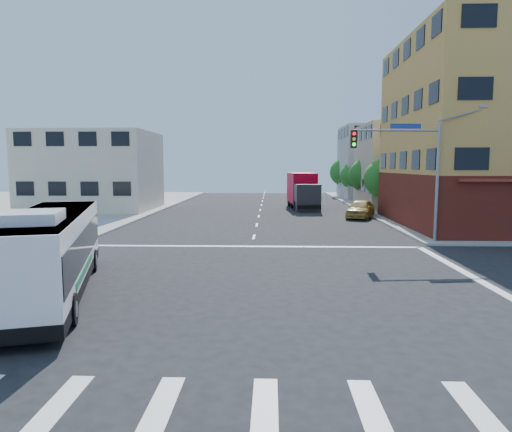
{
  "coord_description": "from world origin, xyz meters",
  "views": [
    {
      "loc": [
        1.1,
        -16.17,
        4.61
      ],
      "look_at": [
        0.42,
        4.53,
        2.31
      ],
      "focal_mm": 32.0,
      "sensor_mm": 36.0,
      "label": 1
    }
  ],
  "objects": [
    {
      "name": "building_west",
      "position": [
        -17.02,
        29.98,
        4.01
      ],
      "size": [
        12.06,
        10.06,
        8.0
      ],
      "color": "beige",
      "rests_on": "ground"
    },
    {
      "name": "signal_mast_ne",
      "position": [
        9.08,
        10.62,
        4.98
      ],
      "size": [
        7.91,
        1.13,
        8.07
      ],
      "color": "gray",
      "rests_on": "ground"
    },
    {
      "name": "building_east_far",
      "position": [
        16.98,
        47.98,
        5.01
      ],
      "size": [
        12.06,
        10.06,
        10.0
      ],
      "color": "#ADACA7",
      "rests_on": "ground"
    },
    {
      "name": "parked_car",
      "position": [
        8.99,
        24.07,
        0.82
      ],
      "size": [
        3.56,
        5.19,
        1.64
      ],
      "primitive_type": "imported",
      "rotation": [
        0.0,
        0.0,
        -0.37
      ],
      "color": "tan",
      "rests_on": "ground"
    },
    {
      "name": "ground",
      "position": [
        0.0,
        0.0,
        0.0
      ],
      "size": [
        120.0,
        120.0,
        0.0
      ],
      "primitive_type": "plane",
      "color": "black",
      "rests_on": "ground"
    },
    {
      "name": "street_tree_b",
      "position": [
        11.9,
        35.92,
        3.75
      ],
      "size": [
        3.8,
        3.8,
        5.79
      ],
      "color": "#392415",
      "rests_on": "ground"
    },
    {
      "name": "street_tree_d",
      "position": [
        11.9,
        51.92,
        3.88
      ],
      "size": [
        4.0,
        4.0,
        6.03
      ],
      "color": "#392415",
      "rests_on": "ground"
    },
    {
      "name": "street_tree_a",
      "position": [
        11.9,
        27.92,
        3.59
      ],
      "size": [
        3.6,
        3.6,
        5.53
      ],
      "color": "#392415",
      "rests_on": "ground"
    },
    {
      "name": "street_tree_c",
      "position": [
        11.9,
        43.92,
        3.46
      ],
      "size": [
        3.4,
        3.4,
        5.29
      ],
      "color": "#392415",
      "rests_on": "ground"
    },
    {
      "name": "box_truck",
      "position": [
        4.51,
        32.58,
        1.85
      ],
      "size": [
        3.11,
        8.63,
        3.81
      ],
      "rotation": [
        0.0,
        0.0,
        0.08
      ],
      "color": "#232328",
      "rests_on": "ground"
    },
    {
      "name": "transit_bus",
      "position": [
        -6.71,
        -0.54,
        1.6
      ],
      "size": [
        5.43,
        11.27,
        3.27
      ],
      "rotation": [
        0.0,
        0.0,
        0.29
      ],
      "color": "black",
      "rests_on": "ground"
    },
    {
      "name": "building_east_near",
      "position": [
        16.98,
        33.98,
        4.51
      ],
      "size": [
        12.06,
        10.06,
        9.0
      ],
      "color": "tan",
      "rests_on": "ground"
    }
  ]
}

